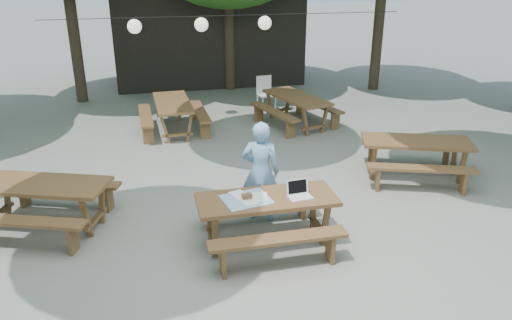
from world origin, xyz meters
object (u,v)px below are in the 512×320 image
object	(u,v)px
woman	(261,171)
plastic_chair	(266,100)
main_picnic_table	(267,220)
picnic_table_nw	(45,204)

from	to	relation	value
woman	plastic_chair	bearing A→B (deg)	-83.32
main_picnic_table	plastic_chair	distance (m)	7.09
plastic_chair	woman	bearing A→B (deg)	-114.01
plastic_chair	picnic_table_nw	bearing A→B (deg)	-140.44
main_picnic_table	woman	xyz separation A→B (m)	(0.09, 0.79, 0.43)
main_picnic_table	plastic_chair	size ratio (longest dim) A/B	2.22
main_picnic_table	woman	world-z (taller)	woman
woman	main_picnic_table	bearing A→B (deg)	104.50
picnic_table_nw	woman	world-z (taller)	woman
main_picnic_table	plastic_chair	xyz separation A→B (m)	(1.69, 6.88, -0.13)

